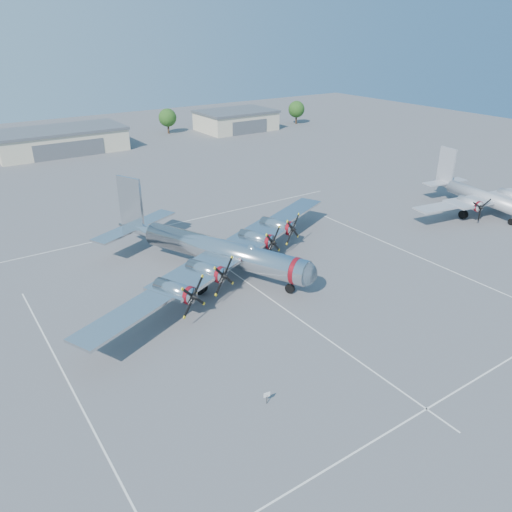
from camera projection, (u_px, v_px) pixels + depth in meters
ground at (263, 294)px, 54.99m from camera, size 260.00×260.00×0.00m
parking_lines at (273, 300)px, 53.67m from camera, size 60.00×50.08×0.01m
hangar_center at (60, 140)px, 115.31m from camera, size 28.60×14.60×5.40m
hangar_east at (236, 120)px, 139.81m from camera, size 20.60×14.60×5.40m
tree_east at (168, 118)px, 134.51m from camera, size 4.80×4.80×6.64m
tree_far_east at (296, 109)px, 147.91m from camera, size 4.80×4.80×6.64m
main_bomber_b29 at (214, 271)px, 60.08m from camera, size 52.47×45.50×9.73m
twin_engine_east at (477, 212)px, 79.06m from camera, size 29.94×23.56×8.63m
info_placard at (267, 396)px, 38.75m from camera, size 0.56×0.12×1.07m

